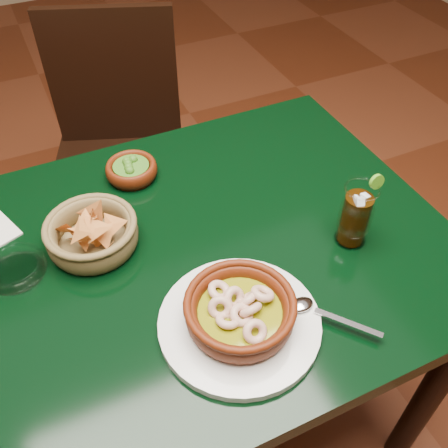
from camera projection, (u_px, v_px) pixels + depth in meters
name	position (u px, v px, depth m)	size (l,w,h in m)	color
ground	(179.00, 422.00, 1.51)	(7.00, 7.00, 0.00)	#471C0C
dining_table	(160.00, 291.00, 1.05)	(1.20, 0.80, 0.75)	black
dining_chair	(119.00, 150.00, 1.63)	(0.55, 0.55, 0.92)	black
shrimp_plate	(240.00, 314.00, 0.85)	(0.35, 0.28, 0.08)	silver
chip_basket	(92.00, 234.00, 0.98)	(0.21, 0.21, 0.13)	brown
guacamole_ramekin	(131.00, 169.00, 1.14)	(0.14, 0.14, 0.05)	#461606
cola_drink	(356.00, 215.00, 0.97)	(0.14, 0.14, 0.16)	white
glass_ashtray	(15.00, 269.00, 0.94)	(0.13, 0.13, 0.03)	white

